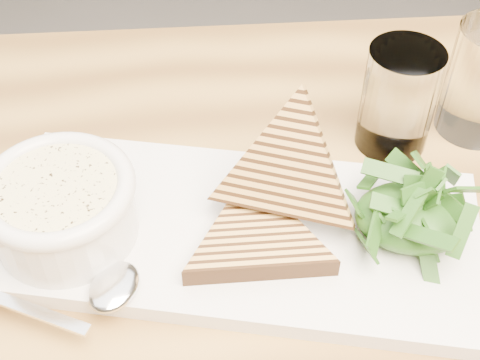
# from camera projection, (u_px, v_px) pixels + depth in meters

# --- Properties ---
(table_top) EXTENTS (1.29, 0.95, 0.04)m
(table_top) POSITION_uv_depth(u_px,v_px,m) (338.00, 324.00, 0.53)
(table_top) COLOR #A37836
(table_top) RESTS_ON ground
(platter) EXTENTS (0.41, 0.21, 0.02)m
(platter) POSITION_uv_depth(u_px,v_px,m) (239.00, 232.00, 0.55)
(platter) COLOR silver
(platter) RESTS_ON table_top
(soup_bowl) EXTENTS (0.11, 0.11, 0.05)m
(soup_bowl) POSITION_uv_depth(u_px,v_px,m) (64.00, 214.00, 0.53)
(soup_bowl) COLOR silver
(soup_bowl) RESTS_ON platter
(soup) EXTENTS (0.10, 0.10, 0.01)m
(soup) POSITION_uv_depth(u_px,v_px,m) (57.00, 190.00, 0.51)
(soup) COLOR beige
(soup) RESTS_ON soup_bowl
(bowl_rim) EXTENTS (0.12, 0.12, 0.01)m
(bowl_rim) POSITION_uv_depth(u_px,v_px,m) (56.00, 188.00, 0.51)
(bowl_rim) COLOR silver
(bowl_rim) RESTS_ON soup_bowl
(sandwich_flat) EXTENTS (0.16, 0.16, 0.02)m
(sandwich_flat) POSITION_uv_depth(u_px,v_px,m) (257.00, 239.00, 0.53)
(sandwich_flat) COLOR tan
(sandwich_flat) RESTS_ON platter
(sandwich_lean) EXTENTS (0.17, 0.17, 0.16)m
(sandwich_lean) POSITION_uv_depth(u_px,v_px,m) (288.00, 171.00, 0.53)
(sandwich_lean) COLOR tan
(sandwich_lean) RESTS_ON sandwich_flat
(salad_base) EXTENTS (0.09, 0.07, 0.04)m
(salad_base) POSITION_uv_depth(u_px,v_px,m) (412.00, 217.00, 0.53)
(salad_base) COLOR #123A0D
(salad_base) RESTS_ON platter
(arugula_pile) EXTENTS (0.11, 0.10, 0.05)m
(arugula_pile) POSITION_uv_depth(u_px,v_px,m) (415.00, 209.00, 0.52)
(arugula_pile) COLOR #32621C
(arugula_pile) RESTS_ON platter
(spoon_bowl) EXTENTS (0.05, 0.06, 0.01)m
(spoon_bowl) POSITION_uv_depth(u_px,v_px,m) (114.00, 287.00, 0.50)
(spoon_bowl) COLOR silver
(spoon_bowl) RESTS_ON platter
(spoon_handle) EXTENTS (0.12, 0.05, 0.00)m
(spoon_handle) POSITION_uv_depth(u_px,v_px,m) (17.00, 305.00, 0.49)
(spoon_handle) COLOR silver
(spoon_handle) RESTS_ON platter
(glass_near) EXTENTS (0.07, 0.07, 0.10)m
(glass_near) POSITION_uv_depth(u_px,v_px,m) (398.00, 99.00, 0.61)
(glass_near) COLOR white
(glass_near) RESTS_ON table_top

